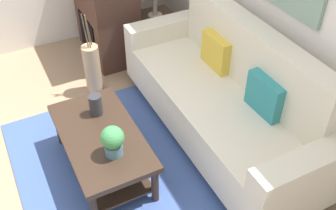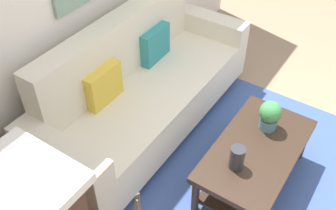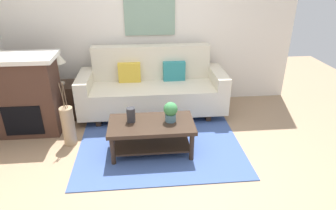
{
  "view_description": "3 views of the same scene",
  "coord_description": "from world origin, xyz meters",
  "px_view_note": "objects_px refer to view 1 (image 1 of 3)",
  "views": [
    {
      "loc": [
        2.18,
        -0.25,
        2.68
      ],
      "look_at": [
        0.04,
        0.84,
        0.65
      ],
      "focal_mm": 42.57,
      "sensor_mm": 36.0,
      "label": 1
    },
    {
      "loc": [
        -2.18,
        -0.24,
        2.69
      ],
      "look_at": [
        -0.25,
        1.04,
        0.61
      ],
      "focal_mm": 41.82,
      "sensor_mm": 36.0,
      "label": 2
    },
    {
      "loc": [
        -0.22,
        -2.99,
        2.25
      ],
      "look_at": [
        0.13,
        0.68,
        0.49
      ],
      "focal_mm": 31.31,
      "sensor_mm": 36.0,
      "label": 3
    }
  ],
  "objects_px": {
    "side_table": "(156,38)",
    "floor_vase": "(93,69)",
    "coffee_table": "(102,144)",
    "fireplace": "(106,8)",
    "throw_pillow_teal": "(266,96)",
    "tabletop_vase": "(96,105)",
    "potted_plant_tabletop": "(113,140)",
    "throw_pillow_mustard": "(217,52)",
    "couch": "(225,98)"
  },
  "relations": [
    {
      "from": "couch",
      "to": "tabletop_vase",
      "type": "relative_size",
      "value": 12.18
    },
    {
      "from": "tabletop_vase",
      "to": "fireplace",
      "type": "relative_size",
      "value": 0.16
    },
    {
      "from": "tabletop_vase",
      "to": "coffee_table",
      "type": "bearing_deg",
      "value": -12.96
    },
    {
      "from": "throw_pillow_mustard",
      "to": "fireplace",
      "type": "relative_size",
      "value": 0.31
    },
    {
      "from": "couch",
      "to": "floor_vase",
      "type": "xyz_separation_m",
      "value": [
        -1.19,
        -0.85,
        -0.16
      ]
    },
    {
      "from": "throw_pillow_mustard",
      "to": "tabletop_vase",
      "type": "height_order",
      "value": "throw_pillow_mustard"
    },
    {
      "from": "throw_pillow_teal",
      "to": "fireplace",
      "type": "xyz_separation_m",
      "value": [
        -2.2,
        -0.56,
        -0.09
      ]
    },
    {
      "from": "couch",
      "to": "throw_pillow_mustard",
      "type": "bearing_deg",
      "value": 161.09
    },
    {
      "from": "throw_pillow_mustard",
      "to": "throw_pillow_teal",
      "type": "distance_m",
      "value": 0.73
    },
    {
      "from": "coffee_table",
      "to": "tabletop_vase",
      "type": "relative_size",
      "value": 5.77
    },
    {
      "from": "throw_pillow_teal",
      "to": "fireplace",
      "type": "distance_m",
      "value": 2.28
    },
    {
      "from": "throw_pillow_teal",
      "to": "throw_pillow_mustard",
      "type": "bearing_deg",
      "value": 180.0
    },
    {
      "from": "throw_pillow_teal",
      "to": "coffee_table",
      "type": "xyz_separation_m",
      "value": [
        -0.44,
        -1.27,
        -0.37
      ]
    },
    {
      "from": "throw_pillow_mustard",
      "to": "couch",
      "type": "bearing_deg",
      "value": -18.91
    },
    {
      "from": "coffee_table",
      "to": "fireplace",
      "type": "xyz_separation_m",
      "value": [
        -1.77,
        0.71,
        0.27
      ]
    },
    {
      "from": "fireplace",
      "to": "floor_vase",
      "type": "distance_m",
      "value": 0.83
    },
    {
      "from": "side_table",
      "to": "fireplace",
      "type": "bearing_deg",
      "value": -130.12
    },
    {
      "from": "side_table",
      "to": "fireplace",
      "type": "distance_m",
      "value": 0.66
    },
    {
      "from": "coffee_table",
      "to": "side_table",
      "type": "relative_size",
      "value": 1.96
    },
    {
      "from": "potted_plant_tabletop",
      "to": "coffee_table",
      "type": "bearing_deg",
      "value": -174.48
    },
    {
      "from": "couch",
      "to": "throw_pillow_teal",
      "type": "bearing_deg",
      "value": 18.91
    },
    {
      "from": "coffee_table",
      "to": "fireplace",
      "type": "height_order",
      "value": "fireplace"
    },
    {
      "from": "throw_pillow_mustard",
      "to": "side_table",
      "type": "height_order",
      "value": "throw_pillow_mustard"
    },
    {
      "from": "throw_pillow_mustard",
      "to": "side_table",
      "type": "relative_size",
      "value": 0.64
    },
    {
      "from": "throw_pillow_teal",
      "to": "side_table",
      "type": "distance_m",
      "value": 1.87
    },
    {
      "from": "couch",
      "to": "side_table",
      "type": "height_order",
      "value": "couch"
    },
    {
      "from": "throw_pillow_mustard",
      "to": "fireplace",
      "type": "xyz_separation_m",
      "value": [
        -1.47,
        -0.56,
        -0.09
      ]
    },
    {
      "from": "coffee_table",
      "to": "potted_plant_tabletop",
      "type": "xyz_separation_m",
      "value": [
        0.25,
        0.02,
        0.26
      ]
    },
    {
      "from": "couch",
      "to": "throw_pillow_teal",
      "type": "relative_size",
      "value": 6.45
    },
    {
      "from": "couch",
      "to": "coffee_table",
      "type": "relative_size",
      "value": 2.11
    },
    {
      "from": "couch",
      "to": "floor_vase",
      "type": "bearing_deg",
      "value": -144.38
    },
    {
      "from": "throw_pillow_mustard",
      "to": "tabletop_vase",
      "type": "distance_m",
      "value": 1.22
    },
    {
      "from": "tabletop_vase",
      "to": "floor_vase",
      "type": "xyz_separation_m",
      "value": [
        -0.86,
        0.23,
        -0.25
      ]
    },
    {
      "from": "throw_pillow_teal",
      "to": "potted_plant_tabletop",
      "type": "bearing_deg",
      "value": -98.48
    },
    {
      "from": "throw_pillow_teal",
      "to": "fireplace",
      "type": "height_order",
      "value": "fireplace"
    },
    {
      "from": "throw_pillow_mustard",
      "to": "coffee_table",
      "type": "bearing_deg",
      "value": -76.98
    },
    {
      "from": "fireplace",
      "to": "side_table",
      "type": "bearing_deg",
      "value": 49.88
    },
    {
      "from": "tabletop_vase",
      "to": "fireplace",
      "type": "distance_m",
      "value": 1.65
    },
    {
      "from": "couch",
      "to": "tabletop_vase",
      "type": "xyz_separation_m",
      "value": [
        -0.33,
        -1.09,
        0.09
      ]
    },
    {
      "from": "floor_vase",
      "to": "throw_pillow_teal",
      "type": "bearing_deg",
      "value": 32.16
    },
    {
      "from": "side_table",
      "to": "coffee_table",
      "type": "bearing_deg",
      "value": -39.76
    },
    {
      "from": "couch",
      "to": "potted_plant_tabletop",
      "type": "relative_size",
      "value": 8.86
    },
    {
      "from": "tabletop_vase",
      "to": "side_table",
      "type": "distance_m",
      "value": 1.6
    },
    {
      "from": "fireplace",
      "to": "throw_pillow_teal",
      "type": "bearing_deg",
      "value": 14.33
    },
    {
      "from": "potted_plant_tabletop",
      "to": "side_table",
      "type": "distance_m",
      "value": 2.01
    },
    {
      "from": "floor_vase",
      "to": "couch",
      "type": "bearing_deg",
      "value": 35.62
    },
    {
      "from": "side_table",
      "to": "floor_vase",
      "type": "xyz_separation_m",
      "value": [
        0.27,
        -0.86,
        -0.01
      ]
    },
    {
      "from": "throw_pillow_teal",
      "to": "tabletop_vase",
      "type": "xyz_separation_m",
      "value": [
        -0.69,
        -1.21,
        -0.15
      ]
    },
    {
      "from": "throw_pillow_mustard",
      "to": "floor_vase",
      "type": "distance_m",
      "value": 1.34
    },
    {
      "from": "tabletop_vase",
      "to": "throw_pillow_teal",
      "type": "bearing_deg",
      "value": 60.26
    }
  ]
}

